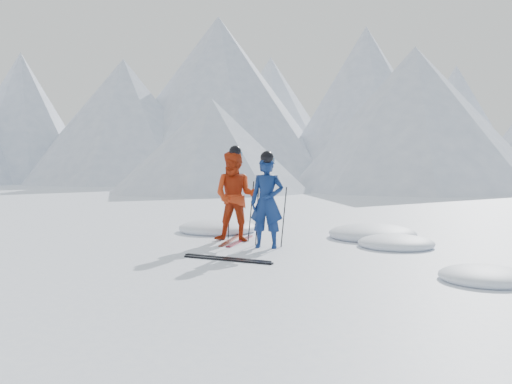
% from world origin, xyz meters
% --- Properties ---
extents(ground, '(160.00, 160.00, 0.00)m').
position_xyz_m(ground, '(0.00, 0.00, 0.00)').
color(ground, white).
rests_on(ground, ground).
extents(skier_blue, '(0.75, 0.59, 1.80)m').
position_xyz_m(skier_blue, '(-1.46, 0.54, 0.90)').
color(skier_blue, navy).
rests_on(skier_blue, ground).
extents(skier_red, '(1.10, 0.95, 1.94)m').
position_xyz_m(skier_red, '(-2.46, 1.01, 0.97)').
color(skier_red, '#B22E0E').
rests_on(skier_red, ground).
extents(pole_blue_left, '(0.12, 0.08, 1.20)m').
position_xyz_m(pole_blue_left, '(-1.76, 0.69, 0.60)').
color(pole_blue_left, black).
rests_on(pole_blue_left, ground).
extents(pole_blue_right, '(0.12, 0.07, 1.20)m').
position_xyz_m(pole_blue_right, '(-1.21, 0.79, 0.60)').
color(pole_blue_right, black).
rests_on(pole_blue_right, ground).
extents(pole_red_left, '(0.13, 0.10, 1.29)m').
position_xyz_m(pole_red_left, '(-2.76, 1.26, 0.65)').
color(pole_red_left, black).
rests_on(pole_red_left, ground).
extents(pole_red_right, '(0.13, 0.09, 1.29)m').
position_xyz_m(pole_red_right, '(-2.16, 1.16, 0.65)').
color(pole_red_right, black).
rests_on(pole_red_right, ground).
extents(ski_worn_left, '(0.58, 1.65, 0.03)m').
position_xyz_m(ski_worn_left, '(-2.58, 1.01, 0.01)').
color(ski_worn_left, black).
rests_on(ski_worn_left, ground).
extents(ski_worn_right, '(0.47, 1.68, 0.03)m').
position_xyz_m(ski_worn_right, '(-2.34, 1.01, 0.01)').
color(ski_worn_right, black).
rests_on(ski_worn_right, ground).
extents(ski_loose_a, '(1.70, 0.10, 0.03)m').
position_xyz_m(ski_loose_a, '(-1.51, -0.90, 0.01)').
color(ski_loose_a, black).
rests_on(ski_loose_a, ground).
extents(ski_loose_b, '(1.70, 0.16, 0.03)m').
position_xyz_m(ski_loose_b, '(-1.41, -1.05, 0.01)').
color(ski_loose_b, black).
rests_on(ski_loose_b, ground).
extents(snow_lumps, '(7.90, 5.22, 0.43)m').
position_xyz_m(snow_lumps, '(-0.86, 2.10, 0.00)').
color(snow_lumps, white).
rests_on(snow_lumps, ground).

